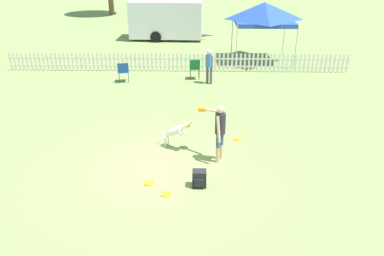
{
  "coord_description": "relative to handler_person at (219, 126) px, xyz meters",
  "views": [
    {
      "loc": [
        1.11,
        -8.5,
        5.21
      ],
      "look_at": [
        0.89,
        0.84,
        0.78
      ],
      "focal_mm": 35.0,
      "sensor_mm": 36.0,
      "label": 1
    }
  ],
  "objects": [
    {
      "name": "spectator_standing",
      "position": [
        -0.12,
        6.54,
        -0.14
      ],
      "size": [
        0.37,
        0.27,
        1.47
      ],
      "rotation": [
        0.0,
        0.0,
        2.64
      ],
      "color": "#474C5B",
      "rests_on": "ground_plane"
    },
    {
      "name": "leaping_dog",
      "position": [
        -1.16,
        0.62,
        -0.45
      ],
      "size": [
        1.08,
        0.68,
        0.97
      ],
      "rotation": [
        0.0,
        0.0,
        -2.07
      ],
      "color": "beige",
      "rests_on": "ground_plane"
    },
    {
      "name": "frisbee_near_dog",
      "position": [
        -1.74,
        -1.22,
        -1.01
      ],
      "size": [
        0.24,
        0.24,
        0.02
      ],
      "color": "orange",
      "rests_on": "ground_plane"
    },
    {
      "name": "canopy_tent_main",
      "position": [
        2.62,
        10.24,
        1.4
      ],
      "size": [
        2.87,
        2.87,
        2.95
      ],
      "color": "#B2B2B2",
      "rests_on": "ground_plane"
    },
    {
      "name": "backpack_on_grass",
      "position": [
        -0.5,
        -1.31,
        -0.81
      ],
      "size": [
        0.34,
        0.28,
        0.43
      ],
      "color": "black",
      "rests_on": "ground_plane"
    },
    {
      "name": "folding_chair_center",
      "position": [
        -3.84,
        6.61,
        -0.48
      ],
      "size": [
        0.56,
        0.57,
        0.9
      ],
      "rotation": [
        0.0,
        0.0,
        3.35
      ],
      "color": "#333338",
      "rests_on": "ground_plane"
    },
    {
      "name": "equipment_trailer",
      "position": [
        -2.71,
        15.59,
        0.24
      ],
      "size": [
        5.4,
        2.38,
        2.38
      ],
      "rotation": [
        0.0,
        0.0,
        -0.03
      ],
      "color": "silver",
      "rests_on": "ground_plane"
    },
    {
      "name": "frisbee_near_handler",
      "position": [
        0.66,
        1.23,
        -1.01
      ],
      "size": [
        0.24,
        0.24,
        0.02
      ],
      "color": "orange",
      "rests_on": "ground_plane"
    },
    {
      "name": "folding_chair_blue_left",
      "position": [
        -0.75,
        7.1,
        -0.46
      ],
      "size": [
        0.48,
        0.5,
        0.93
      ],
      "rotation": [
        0.0,
        0.0,
        3.21
      ],
      "color": "#333338",
      "rests_on": "ground_plane"
    },
    {
      "name": "ground_plane",
      "position": [
        -1.6,
        -0.46,
        -1.02
      ],
      "size": [
        240.0,
        240.0,
        0.0
      ],
      "primitive_type": "plane",
      "color": "olive"
    },
    {
      "name": "frisbee_midfield",
      "position": [
        -1.28,
        -1.68,
        -1.01
      ],
      "size": [
        0.24,
        0.24,
        0.02
      ],
      "color": "orange",
      "rests_on": "ground_plane"
    },
    {
      "name": "handler_person",
      "position": [
        0.0,
        0.0,
        0.0
      ],
      "size": [
        0.79,
        0.97,
        1.63
      ],
      "rotation": [
        0.0,
        0.0,
        1.07
      ],
      "color": "tan",
      "rests_on": "ground_plane"
    },
    {
      "name": "picket_fence",
      "position": [
        -1.6,
        8.28,
        -0.58
      ],
      "size": [
        16.11,
        0.04,
        0.88
      ],
      "color": "beige",
      "rests_on": "ground_plane"
    }
  ]
}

